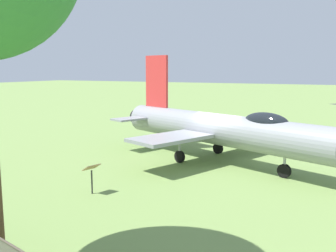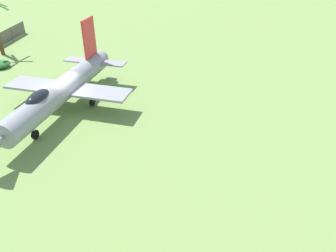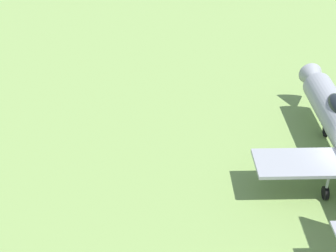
# 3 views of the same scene
# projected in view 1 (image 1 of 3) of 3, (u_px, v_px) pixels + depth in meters

# --- Properties ---
(ground_plane) EXTENTS (200.00, 200.00, 0.00)m
(ground_plane) POSITION_uv_depth(u_px,v_px,m) (218.00, 162.00, 18.98)
(ground_plane) COLOR #75934C
(display_jet) EXTENTS (13.70, 9.24, 5.39)m
(display_jet) POSITION_uv_depth(u_px,v_px,m) (224.00, 129.00, 18.48)
(display_jet) COLOR gray
(display_jet) RESTS_ON ground_plane
(info_plaque) EXTENTS (0.55, 0.69, 1.14)m
(info_plaque) POSITION_uv_depth(u_px,v_px,m) (92.00, 172.00, 14.06)
(info_plaque) COLOR #333333
(info_plaque) RESTS_ON ground_plane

